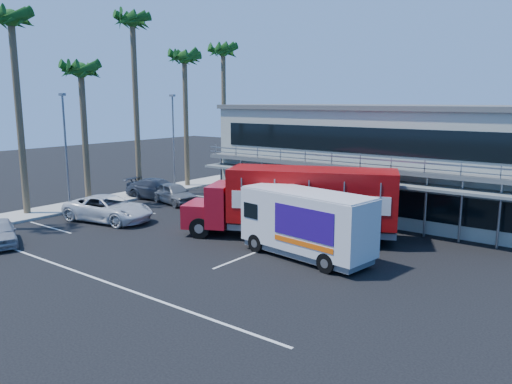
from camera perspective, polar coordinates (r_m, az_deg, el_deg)
The scene contains 16 objects.
ground at distance 25.90m, azimuth -5.25°, elevation -6.72°, with size 120.00×120.00×0.00m, color black.
building at distance 36.07m, azimuth 14.66°, elevation 3.80°, with size 22.40×12.00×7.30m.
curb_strip at distance 40.66m, azimuth -15.13°, elevation -0.60°, with size 3.00×32.00×0.16m, color #A5A399.
palm_b at distance 36.45m, azimuth -26.13°, elevation 16.19°, with size 2.80×2.80×13.75m.
palm_c at distance 38.17m, azimuth -19.35°, elevation 12.27°, with size 2.80×2.80×10.75m.
palm_d at distance 41.67m, azimuth -13.90°, elevation 17.30°, with size 2.80×2.80×14.75m.
palm_e at distance 44.42m, azimuth -8.17°, elevation 14.16°, with size 2.80×2.80×12.25m.
palm_f at distance 48.76m, azimuth -3.77°, elevation 14.96°, with size 2.80×2.80×13.25m.
light_pole_near at distance 36.60m, azimuth -20.92°, elevation 4.88°, with size 0.50×0.25×8.09m.
light_pole_far at distance 42.69m, azimuth -9.41°, elevation 6.12°, with size 0.50×0.25×8.09m.
red_truck at distance 27.61m, azimuth 4.74°, elevation -0.97°, with size 11.81×7.23×3.95m.
white_van at distance 24.33m, azimuth 5.75°, elevation -3.55°, with size 7.04×3.24×3.32m.
parked_car_b at distance 34.07m, azimuth -17.83°, elevation -1.84°, with size 1.42×4.06×1.34m, color black.
parked_car_c at distance 33.15m, azimuth -16.50°, elevation -1.83°, with size 2.72×5.91×1.64m, color silver.
parked_car_d at distance 39.63m, azimuth -11.14°, elevation 0.32°, with size 2.20×5.41×1.57m, color #313742.
parked_car_e at distance 37.72m, azimuth -9.33°, elevation -0.15°, with size 1.83×4.54×1.55m, color slate.
Camera 1 is at (16.85, -18.13, 7.63)m, focal length 35.00 mm.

